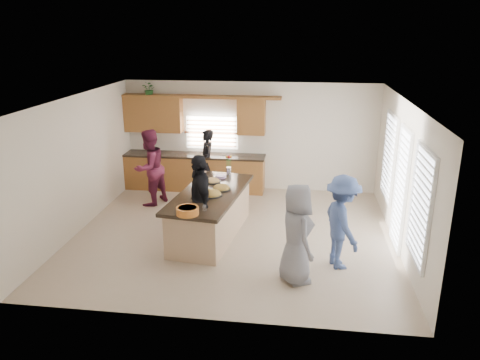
# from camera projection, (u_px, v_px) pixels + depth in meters

# --- Properties ---
(floor) EXTENTS (6.50, 6.50, 0.00)m
(floor) POSITION_uv_depth(u_px,v_px,m) (234.00, 234.00, 9.72)
(floor) COLOR tan
(floor) RESTS_ON ground
(room_shell) EXTENTS (6.52, 6.02, 2.81)m
(room_shell) POSITION_uv_depth(u_px,v_px,m) (233.00, 145.00, 9.13)
(room_shell) COLOR silver
(room_shell) RESTS_ON ground
(back_cabinetry) EXTENTS (4.08, 0.66, 2.46)m
(back_cabinetry) POSITION_uv_depth(u_px,v_px,m) (193.00, 155.00, 12.19)
(back_cabinetry) COLOR #985D2C
(back_cabinetry) RESTS_ON ground
(right_wall_glazing) EXTENTS (0.06, 4.00, 2.25)m
(right_wall_glazing) POSITION_uv_depth(u_px,v_px,m) (402.00, 181.00, 8.77)
(right_wall_glazing) COLOR white
(right_wall_glazing) RESTS_ON ground
(island) EXTENTS (1.48, 2.82, 0.95)m
(island) POSITION_uv_depth(u_px,v_px,m) (211.00, 215.00, 9.53)
(island) COLOR tan
(island) RESTS_ON ground
(platter_front) EXTENTS (0.43, 0.43, 0.18)m
(platter_front) POSITION_uv_depth(u_px,v_px,m) (211.00, 194.00, 9.17)
(platter_front) COLOR black
(platter_front) RESTS_ON island
(platter_mid) EXTENTS (0.38, 0.38, 0.15)m
(platter_mid) POSITION_uv_depth(u_px,v_px,m) (221.00, 188.00, 9.51)
(platter_mid) COLOR black
(platter_mid) RESTS_ON island
(platter_back) EXTENTS (0.33, 0.33, 0.13)m
(platter_back) POSITION_uv_depth(u_px,v_px,m) (213.00, 181.00, 9.95)
(platter_back) COLOR black
(platter_back) RESTS_ON island
(salad_bowl) EXTENTS (0.40, 0.40, 0.13)m
(salad_bowl) POSITION_uv_depth(u_px,v_px,m) (188.00, 210.00, 8.23)
(salad_bowl) COLOR orange
(salad_bowl) RESTS_ON island
(clear_cup) EXTENTS (0.07, 0.07, 0.10)m
(clear_cup) POSITION_uv_depth(u_px,v_px,m) (204.00, 208.00, 8.42)
(clear_cup) COLOR white
(clear_cup) RESTS_ON island
(plate_stack) EXTENTS (0.24, 0.24, 0.06)m
(plate_stack) POSITION_uv_depth(u_px,v_px,m) (221.00, 176.00, 10.26)
(plate_stack) COLOR #B58FD0
(plate_stack) RESTS_ON island
(flower_vase) EXTENTS (0.14, 0.14, 0.44)m
(flower_vase) POSITION_uv_depth(u_px,v_px,m) (229.00, 164.00, 10.42)
(flower_vase) COLOR silver
(flower_vase) RESTS_ON island
(potted_plant) EXTENTS (0.44, 0.41, 0.38)m
(potted_plant) POSITION_uv_depth(u_px,v_px,m) (149.00, 89.00, 11.89)
(potted_plant) COLOR #2E712D
(potted_plant) RESTS_ON back_cabinetry
(woman_left_back) EXTENTS (0.56, 0.69, 1.64)m
(woman_left_back) POSITION_uv_depth(u_px,v_px,m) (207.00, 161.00, 11.98)
(woman_left_back) COLOR black
(woman_left_back) RESTS_ON ground
(woman_left_mid) EXTENTS (1.01, 1.10, 1.84)m
(woman_left_mid) POSITION_uv_depth(u_px,v_px,m) (150.00, 168.00, 11.10)
(woman_left_mid) COLOR maroon
(woman_left_mid) RESTS_ON ground
(woman_left_front) EXTENTS (0.83, 1.16, 1.83)m
(woman_left_front) POSITION_uv_depth(u_px,v_px,m) (200.00, 200.00, 9.01)
(woman_left_front) COLOR black
(woman_left_front) RESTS_ON ground
(woman_right_back) EXTENTS (0.95, 1.24, 1.70)m
(woman_right_back) POSITION_uv_depth(u_px,v_px,m) (342.00, 222.00, 8.17)
(woman_right_back) COLOR #3E5489
(woman_right_back) RESTS_ON ground
(woman_right_front) EXTENTS (0.83, 0.99, 1.72)m
(woman_right_front) POSITION_uv_depth(u_px,v_px,m) (297.00, 234.00, 7.70)
(woman_right_front) COLOR slate
(woman_right_front) RESTS_ON ground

